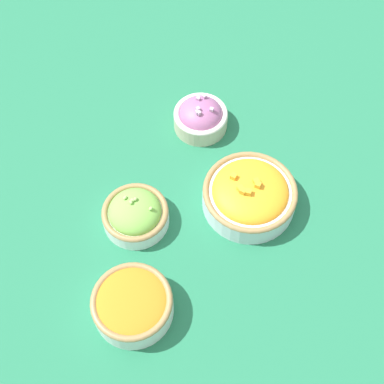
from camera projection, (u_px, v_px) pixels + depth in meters
name	position (u px, v px, depth m)	size (l,w,h in m)	color
ground_plane	(192.00, 200.00, 1.08)	(3.00, 3.00, 0.00)	#23704C
bowl_squash	(250.00, 194.00, 1.05)	(0.19, 0.19, 0.08)	silver
bowl_lettuce	(135.00, 214.00, 1.04)	(0.13, 0.13, 0.07)	white
bowl_red_onion	(201.00, 117.00, 1.16)	(0.12, 0.12, 0.07)	beige
bowl_carrots	(132.00, 304.00, 0.94)	(0.14, 0.14, 0.06)	white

